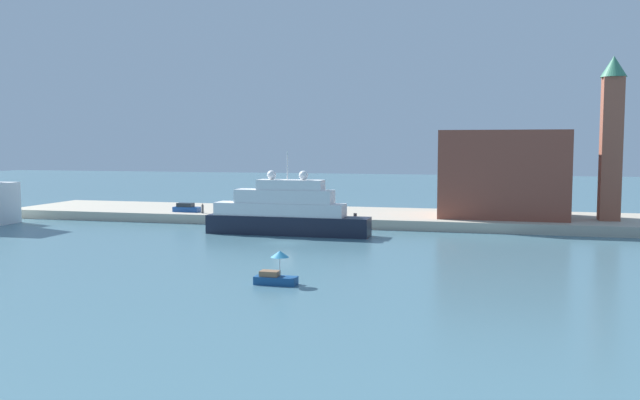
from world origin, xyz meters
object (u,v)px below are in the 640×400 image
large_yacht (285,213)px  harbor_building (503,174)px  bell_tower (611,133)px  small_motorboat (276,273)px  parked_car (186,208)px  person_figure (203,209)px  mooring_bollard (355,216)px

large_yacht → harbor_building: (29.44, 17.56, 5.00)m
bell_tower → large_yacht: bearing=-159.9°
small_motorboat → parked_car: 53.38m
harbor_building → parked_car: harbor_building is taller
person_figure → parked_car: bearing=156.6°
small_motorboat → harbor_building: size_ratio=0.20×
harbor_building → person_figure: (-46.75, -6.98, -5.86)m
parked_car → mooring_bollard: bearing=-4.5°
bell_tower → mooring_bollard: bell_tower is taller
large_yacht → mooring_bollard: (7.94, 9.86, -1.23)m
small_motorboat → harbor_building: bearing=67.7°
large_yacht → small_motorboat: large_yacht is taller
person_figure → mooring_bollard: size_ratio=2.18×
bell_tower → parked_car: (-65.43, -4.14, -12.11)m
small_motorboat → bell_tower: (35.38, 48.25, 13.17)m
bell_tower → person_figure: bearing=-174.7°
mooring_bollard → bell_tower: bearing=10.0°
parked_car → person_figure: 3.94m
large_yacht → person_figure: bearing=148.6°
bell_tower → parked_car: 66.67m
large_yacht → bell_tower: size_ratio=0.97×
large_yacht → mooring_bollard: bearing=51.1°
harbor_building → mooring_bollard: size_ratio=25.37×
harbor_building → parked_car: size_ratio=4.28×
small_motorboat → mooring_bollard: bearing=91.6°
bell_tower → person_figure: 63.23m
bell_tower → small_motorboat: bearing=-126.3°
person_figure → mooring_bollard: (25.25, -0.72, -0.38)m
parked_car → mooring_bollard: size_ratio=5.92×
mooring_bollard → parked_car: bearing=175.5°
bell_tower → mooring_bollard: bearing=-170.0°
small_motorboat → mooring_bollard: size_ratio=5.18×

